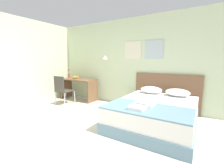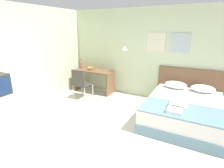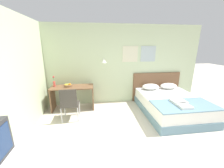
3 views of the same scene
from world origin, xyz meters
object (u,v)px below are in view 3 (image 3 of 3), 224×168
(desk, at_px, (73,93))
(bed, at_px, (171,105))
(fruit_bowl, at_px, (68,85))
(flower_vase, at_px, (54,83))
(pillow_left, at_px, (151,87))
(folded_towel_mid_bed, at_px, (184,106))
(headboard, at_px, (156,87))
(pillow_right, at_px, (168,86))
(desk_chair, at_px, (69,102))
(throw_blanket, at_px, (185,105))
(folded_towel_near_foot, at_px, (178,101))

(desk, bearing_deg, bed, -13.78)
(fruit_bowl, relative_size, flower_vase, 0.75)
(pillow_left, distance_m, folded_towel_mid_bed, 1.53)
(headboard, height_order, desk, headboard)
(flower_vase, bearing_deg, pillow_left, -0.28)
(pillow_left, bearing_deg, pillow_right, 0.00)
(desk, distance_m, desk_chair, 0.75)
(pillow_left, xyz_separation_m, throw_blanket, (0.33, -1.37, -0.08))
(folded_towel_near_foot, bearing_deg, desk, 157.70)
(folded_towel_near_foot, distance_m, desk, 3.08)
(throw_blanket, distance_m, flower_vase, 3.76)
(desk_chair, bearing_deg, bed, 0.62)
(bed, relative_size, pillow_left, 3.52)
(pillow_left, height_order, fruit_bowl, fruit_bowl)
(pillow_left, bearing_deg, fruit_bowl, -178.80)
(headboard, bearing_deg, pillow_right, -39.25)
(headboard, height_order, pillow_left, headboard)
(desk_chair, bearing_deg, throw_blanket, -10.88)
(throw_blanket, height_order, flower_vase, flower_vase)
(bed, relative_size, flower_vase, 6.12)
(desk, bearing_deg, desk_chair, -89.14)
(pillow_left, distance_m, throw_blanket, 1.41)
(folded_towel_mid_bed, bearing_deg, desk, 152.70)
(folded_towel_near_foot, xyz_separation_m, folded_towel_mid_bed, (-0.03, -0.29, 0.00))
(throw_blanket, distance_m, fruit_bowl, 3.33)
(pillow_right, relative_size, desk, 0.45)
(folded_towel_mid_bed, xyz_separation_m, desk, (-2.82, 1.45, -0.04))
(pillow_right, distance_m, fruit_bowl, 3.38)
(throw_blanket, distance_m, desk_chair, 2.97)
(pillow_right, bearing_deg, folded_towel_near_foot, -108.47)
(headboard, xyz_separation_m, desk_chair, (-2.92, -1.08, 0.01))
(pillow_left, bearing_deg, bed, -67.12)
(bed, distance_m, flower_vase, 3.62)
(throw_blanket, xyz_separation_m, flower_vase, (-3.48, 1.39, 0.34))
(folded_towel_mid_bed, height_order, fruit_bowl, fruit_bowl)
(flower_vase, bearing_deg, headboard, 4.17)
(pillow_left, xyz_separation_m, folded_towel_mid_bed, (0.22, -1.52, -0.04))
(bed, relative_size, folded_towel_mid_bed, 6.83)
(bed, height_order, folded_towel_near_foot, folded_towel_near_foot)
(fruit_bowl, bearing_deg, headboard, 6.12)
(fruit_bowl, bearing_deg, folded_towel_mid_bed, -26.45)
(folded_towel_mid_bed, bearing_deg, folded_towel_near_foot, 83.79)
(bed, bearing_deg, desk, 166.22)
(fruit_bowl, bearing_deg, throw_blanket, -23.38)
(bed, bearing_deg, throw_blanket, -90.00)
(pillow_left, bearing_deg, flower_vase, 179.72)
(throw_blanket, distance_m, folded_towel_mid_bed, 0.19)
(bed, bearing_deg, flower_vase, 167.10)
(bed, distance_m, pillow_left, 0.92)
(folded_towel_mid_bed, xyz_separation_m, fruit_bowl, (-2.93, 1.46, 0.21))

